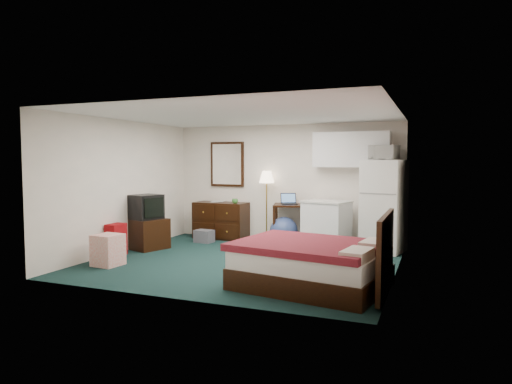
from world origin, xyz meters
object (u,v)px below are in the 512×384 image
at_px(floor_lamp, 267,206).
at_px(suitcase, 116,240).
at_px(dresser, 221,220).
at_px(kitchen_counter, 326,225).
at_px(tv_stand, 148,234).
at_px(fridge, 384,206).
at_px(bed, 311,265).
at_px(desk, 289,224).

relative_size(floor_lamp, suitcase, 2.57).
distance_m(dresser, floor_lamp, 1.12).
bearing_deg(floor_lamp, suitcase, -129.33).
relative_size(kitchen_counter, tv_stand, 1.41).
xyz_separation_m(fridge, tv_stand, (-4.33, -1.42, -0.58)).
height_order(floor_lamp, kitchen_counter, floor_lamp).
bearing_deg(floor_lamp, fridge, -6.12).
xyz_separation_m(floor_lamp, bed, (1.82, -3.14, -0.45)).
relative_size(fridge, bed, 0.91).
bearing_deg(fridge, tv_stand, -149.07).
bearing_deg(suitcase, tv_stand, 79.21).
distance_m(desk, bed, 3.28).
distance_m(desk, kitchen_counter, 0.83).
relative_size(floor_lamp, bed, 0.79).
bearing_deg(tv_stand, suitcase, -82.44).
bearing_deg(bed, tv_stand, 167.38).
distance_m(floor_lamp, fridge, 2.49).
relative_size(dresser, floor_lamp, 0.78).
height_order(floor_lamp, desk, floor_lamp).
height_order(tv_stand, suitcase, tv_stand).
relative_size(dresser, tv_stand, 1.83).
bearing_deg(tv_stand, dresser, 82.91).
distance_m(tv_stand, suitcase, 0.79).
distance_m(bed, suitcase, 3.89).
height_order(kitchen_counter, tv_stand, kitchen_counter).
height_order(bed, tv_stand, bed).
xyz_separation_m(tv_stand, suitcase, (-0.16, -0.77, -0.00)).
bearing_deg(suitcase, fridge, 26.90).
relative_size(floor_lamp, desk, 1.82).
bearing_deg(dresser, kitchen_counter, -3.40).
distance_m(desk, fridge, 1.97).
xyz_separation_m(floor_lamp, tv_stand, (-1.86, -1.69, -0.46)).
height_order(dresser, bed, dresser).
bearing_deg(desk, dresser, 163.27).
relative_size(desk, kitchen_counter, 0.91).
bearing_deg(desk, fridge, -19.28).
relative_size(fridge, tv_stand, 2.71).
distance_m(kitchen_counter, fridge, 1.18).
height_order(fridge, suitcase, fridge).
bearing_deg(kitchen_counter, dresser, -169.98).
height_order(floor_lamp, fridge, fridge).
bearing_deg(bed, dresser, 142.11).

